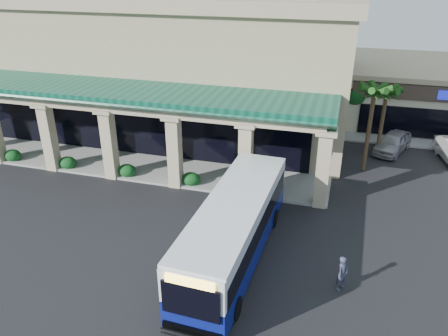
% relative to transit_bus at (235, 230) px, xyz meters
% --- Properties ---
extents(ground, '(110.00, 110.00, 0.00)m').
position_rel_transit_bus_xyz_m(ground, '(-2.46, 1.00, -1.60)').
color(ground, black).
extents(main_building, '(30.80, 14.80, 11.35)m').
position_rel_transit_bus_xyz_m(main_building, '(-10.46, 17.00, 4.08)').
color(main_building, tan).
rests_on(main_building, ground).
extents(arcade, '(30.00, 6.20, 5.70)m').
position_rel_transit_bus_xyz_m(arcade, '(-10.46, 7.80, 1.25)').
color(arcade, '#0B4333').
rests_on(arcade, ground).
extents(palm_0, '(2.40, 2.40, 6.60)m').
position_rel_transit_bus_xyz_m(palm_0, '(6.04, 12.00, 1.70)').
color(palm_0, '#163D10').
rests_on(palm_0, ground).
extents(palm_1, '(2.40, 2.40, 5.80)m').
position_rel_transit_bus_xyz_m(palm_1, '(7.04, 15.00, 1.30)').
color(palm_1, '#163D10').
rests_on(palm_1, ground).
extents(broadleaf_tree, '(2.60, 2.60, 4.81)m').
position_rel_transit_bus_xyz_m(broadleaf_tree, '(5.04, 20.00, 0.81)').
color(broadleaf_tree, '#0D3D14').
rests_on(broadleaf_tree, ground).
extents(transit_bus, '(3.11, 11.53, 3.19)m').
position_rel_transit_bus_xyz_m(transit_bus, '(0.00, 0.00, 0.00)').
color(transit_bus, navy).
rests_on(transit_bus, ground).
extents(pedestrian, '(0.65, 0.72, 1.66)m').
position_rel_transit_bus_xyz_m(pedestrian, '(5.05, -0.87, -0.77)').
color(pedestrian, '#383C51').
rests_on(pedestrian, ground).
extents(car_silver, '(3.31, 4.73, 1.50)m').
position_rel_transit_bus_xyz_m(car_silver, '(8.09, 15.79, -0.85)').
color(car_silver, '#A7A6AA').
rests_on(car_silver, ground).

